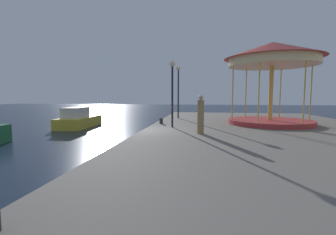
# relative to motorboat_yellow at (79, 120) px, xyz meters

# --- Properties ---
(ground_plane) EXTENTS (120.00, 120.00, 0.00)m
(ground_plane) POSITION_rel_motorboat_yellow_xyz_m (7.36, -6.09, -0.65)
(ground_plane) COLOR #162338
(quay_dock) EXTENTS (14.25, 29.32, 0.80)m
(quay_dock) POSITION_rel_motorboat_yellow_xyz_m (14.49, -6.09, -0.25)
(quay_dock) COLOR slate
(quay_dock) RESTS_ON ground
(motorboat_yellow) EXTENTS (2.48, 5.24, 1.75)m
(motorboat_yellow) POSITION_rel_motorboat_yellow_xyz_m (0.00, 0.00, 0.00)
(motorboat_yellow) COLOR gold
(motorboat_yellow) RESTS_ON ground
(carousel) EXTENTS (6.35, 6.35, 5.51)m
(carousel) POSITION_rel_motorboat_yellow_xyz_m (15.29, -2.04, 4.28)
(carousel) COLOR #B23333
(carousel) RESTS_ON quay_dock
(lamp_post_near_edge) EXTENTS (0.36, 0.36, 4.07)m
(lamp_post_near_edge) POSITION_rel_motorboat_yellow_xyz_m (8.88, -4.63, 2.95)
(lamp_post_near_edge) COLOR black
(lamp_post_near_edge) RESTS_ON quay_dock
(lamp_post_mid_promenade) EXTENTS (0.36, 0.36, 4.45)m
(lamp_post_mid_promenade) POSITION_rel_motorboat_yellow_xyz_m (8.61, 1.23, 3.18)
(lamp_post_mid_promenade) COLOR black
(lamp_post_mid_promenade) RESTS_ON quay_dock
(bollard_north) EXTENTS (0.24, 0.24, 0.40)m
(bollard_north) POSITION_rel_motorboat_yellow_xyz_m (7.88, -2.96, 0.35)
(bollard_north) COLOR #2D2D33
(bollard_north) RESTS_ON quay_dock
(person_mid_promenade) EXTENTS (0.34, 0.34, 1.96)m
(person_mid_promenade) POSITION_rel_motorboat_yellow_xyz_m (10.64, -6.87, 1.07)
(person_mid_promenade) COLOR #937A4C
(person_mid_promenade) RESTS_ON quay_dock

